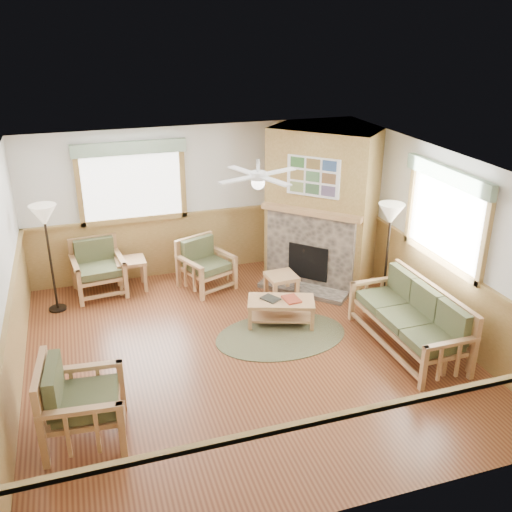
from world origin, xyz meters
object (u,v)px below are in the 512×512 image
object	(u,v)px
armchair_left	(83,400)
floor_lamp_right	(387,257)
footstool	(281,286)
end_table_sofa	(450,350)
floor_lamp_left	(50,259)
coffee_table	(281,312)
sofa	(408,318)
armchair_back_left	(98,269)
end_table_chairs	(132,274)
armchair_back_right	(206,265)

from	to	relation	value
armchair_left	floor_lamp_right	xyz separation A→B (m)	(4.76, 1.74, 0.40)
armchair_left	footstool	size ratio (longest dim) A/B	2.05
end_table_sofa	floor_lamp_left	xyz separation A→B (m)	(-5.08, 3.36, 0.64)
coffee_table	footstool	xyz separation A→B (m)	(0.31, 0.84, 0.01)
end_table_sofa	armchair_left	bearing A→B (deg)	179.24
sofa	floor_lamp_left	world-z (taller)	floor_lamp_left
footstool	floor_lamp_left	size ratio (longest dim) A/B	0.27
floor_lamp_right	sofa	bearing A→B (deg)	-103.79
end_table_sofa	floor_lamp_left	bearing A→B (deg)	146.55
armchair_back_left	floor_lamp_right	distance (m)	4.81
coffee_table	end_table_sofa	size ratio (longest dim) A/B	2.01
floor_lamp_right	floor_lamp_left	bearing A→B (deg)	163.00
coffee_table	end_table_sofa	xyz separation A→B (m)	(1.78, -1.81, 0.05)
coffee_table	armchair_left	bearing A→B (deg)	-130.21
coffee_table	floor_lamp_left	size ratio (longest dim) A/B	0.57
floor_lamp_left	end_table_chairs	bearing A→B (deg)	17.69
sofa	footstool	size ratio (longest dim) A/B	4.15
end_table_chairs	floor_lamp_left	bearing A→B (deg)	-162.31
armchair_back_right	footstool	size ratio (longest dim) A/B	1.80
armchair_back_right	armchair_left	distance (m)	3.99
sofa	floor_lamp_right	bearing A→B (deg)	165.32
armchair_back_right	armchair_left	size ratio (longest dim) A/B	0.88
armchair_back_right	footstool	xyz separation A→B (m)	(1.11, -0.75, -0.22)
floor_lamp_right	coffee_table	bearing A→B (deg)	179.78
armchair_back_right	coffee_table	bearing A→B (deg)	-85.96
end_table_chairs	end_table_sofa	world-z (taller)	end_table_chairs
armchair_back_right	floor_lamp_right	world-z (taller)	floor_lamp_right
end_table_sofa	floor_lamp_left	distance (m)	6.13
floor_lamp_right	armchair_back_right	bearing A→B (deg)	148.23
footstool	floor_lamp_right	size ratio (longest dim) A/B	0.27
armchair_back_right	floor_lamp_left	xyz separation A→B (m)	(-2.51, -0.04, 0.46)
armchair_back_left	armchair_left	size ratio (longest dim) A/B	0.93
floor_lamp_left	armchair_back_right	bearing A→B (deg)	0.94
armchair_back_right	floor_lamp_left	bearing A→B (deg)	158.24
sofa	armchair_back_left	bearing A→B (deg)	-128.39
coffee_table	footstool	world-z (taller)	footstool
footstool	floor_lamp_left	distance (m)	3.76
coffee_table	footstool	distance (m)	0.89
sofa	footstool	bearing A→B (deg)	-150.77
sofa	coffee_table	world-z (taller)	sofa
end_table_chairs	floor_lamp_right	distance (m)	4.34
end_table_chairs	floor_lamp_right	xyz separation A→B (m)	(3.83, -1.95, 0.62)
end_table_chairs	end_table_sofa	distance (m)	5.37
end_table_chairs	footstool	size ratio (longest dim) A/B	1.15
armchair_left	end_table_sofa	bearing A→B (deg)	-85.36
armchair_left	end_table_sofa	xyz separation A→B (m)	(4.76, -0.06, -0.24)
floor_lamp_left	footstool	bearing A→B (deg)	-11.10
footstool	floor_lamp_left	world-z (taller)	floor_lamp_left
armchair_left	coffee_table	distance (m)	3.47
coffee_table	end_table_sofa	bearing A→B (deg)	-26.12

